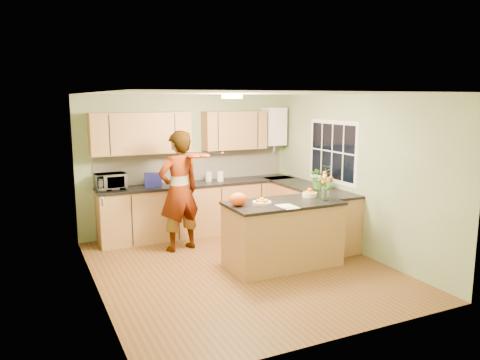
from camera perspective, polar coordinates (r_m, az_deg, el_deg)
name	(u,v)px	position (r m, az deg, el deg)	size (l,w,h in m)	color
floor	(241,268)	(6.91, 0.12, -10.71)	(4.50, 4.50, 0.00)	brown
ceiling	(241,93)	(6.46, 0.13, 10.51)	(4.00, 4.50, 0.02)	silver
wall_back	(189,164)	(8.63, -6.29, 1.98)	(4.00, 0.02, 2.50)	gray
wall_front	(340,221)	(4.69, 12.04, -4.93)	(4.00, 0.02, 2.50)	gray
wall_left	(94,196)	(6.01, -17.39, -1.90)	(0.02, 4.50, 2.50)	gray
wall_right	(355,174)	(7.63, 13.83, 0.71)	(0.02, 4.50, 2.50)	gray
back_counter	(200,208)	(8.53, -4.89, -3.42)	(3.64, 0.62, 0.94)	#A26A40
right_counter	(308,212)	(8.28, 8.28, -3.89)	(0.62, 2.24, 0.94)	#A26A40
splashback	(194,166)	(8.66, -5.62, 1.68)	(3.60, 0.02, 0.52)	white
upper_cabinets	(182,132)	(8.35, -7.13, 5.84)	(3.20, 0.34, 0.70)	#A26A40
boiler	(274,127)	(9.12, 4.19, 6.52)	(0.40, 0.30, 0.86)	white
window_right	(332,151)	(8.06, 11.19, 3.44)	(0.01, 1.30, 1.05)	white
light_switch	(103,202)	(5.42, -16.36, -2.57)	(0.02, 0.09, 0.09)	white
ceiling_lamp	(232,96)	(6.74, -0.98, 10.15)	(0.30, 0.30, 0.07)	#FFEABF
peninsula_island	(283,234)	(6.92, 5.25, -6.53)	(1.67, 0.85, 0.95)	#A26A40
fruit_dish	(262,202)	(6.63, 2.70, -2.65)	(0.27, 0.27, 0.09)	#F2E1C1
orange_bowl	(310,193)	(7.20, 8.48, -1.60)	(0.22, 0.22, 0.13)	#F2E1C1
flower_vase	(326,180)	(6.92, 10.40, 0.00)	(0.25, 0.25, 0.46)	silver
orange_bag	(238,199)	(6.51, -0.23, -2.36)	(0.25, 0.21, 0.19)	#FF5315
papers	(288,206)	(6.50, 5.89, -3.23)	(0.22, 0.30, 0.01)	white
violinist	(179,191)	(7.53, -7.44, -1.36)	(0.71, 0.46, 1.94)	tan
violin	(195,156)	(7.30, -5.52, 2.94)	(0.60, 0.24, 0.12)	#551105
microwave	(111,182)	(8.03, -15.48, -0.18)	(0.49, 0.33, 0.27)	white
blue_box	(153,180)	(8.14, -10.56, 0.00)	(0.29, 0.21, 0.23)	navy
kettle	(188,177)	(8.38, -6.34, 0.39)	(0.15, 0.15, 0.28)	#ADACB1
jar_cream	(209,177)	(8.52, -3.85, 0.41)	(0.12, 0.12, 0.18)	#F2E1C1
jar_white	(220,176)	(8.55, -2.42, 0.46)	(0.12, 0.12, 0.18)	white
potted_plant	(320,177)	(7.87, 9.75, 0.42)	(0.38, 0.33, 0.43)	#356F25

